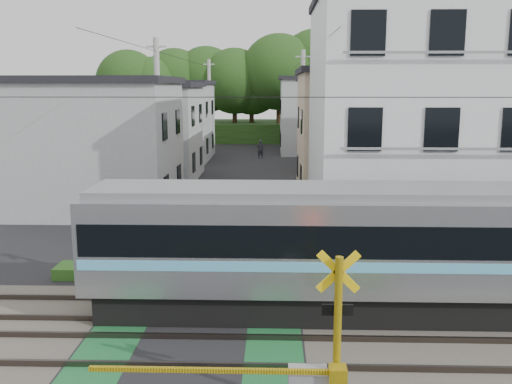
{
  "coord_description": "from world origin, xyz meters",
  "views": [
    {
      "loc": [
        1.86,
        -13.0,
        5.87
      ],
      "look_at": [
        1.31,
        5.0,
        2.51
      ],
      "focal_mm": 40.0,
      "sensor_mm": 36.0,
      "label": 1
    }
  ],
  "objects_px": {
    "crossing_signal_far": "(128,257)",
    "apartment_block": "(444,118)",
    "commuter_train": "(402,248)",
    "crossing_signal_near": "(313,381)",
    "pedestrian": "(260,149)"
  },
  "relations": [
    {
      "from": "crossing_signal_far",
      "to": "apartment_block",
      "type": "relative_size",
      "value": 0.46
    },
    {
      "from": "commuter_train",
      "to": "crossing_signal_near",
      "type": "bearing_deg",
      "value": -118.08
    },
    {
      "from": "commuter_train",
      "to": "crossing_signal_far",
      "type": "distance_m",
      "value": 8.21
    },
    {
      "from": "crossing_signal_near",
      "to": "apartment_block",
      "type": "xyz_separation_m",
      "value": [
        5.91,
        13.15,
        3.94
      ]
    },
    {
      "from": "crossing_signal_near",
      "to": "pedestrian",
      "type": "distance_m",
      "value": 37.17
    },
    {
      "from": "apartment_block",
      "to": "pedestrian",
      "type": "relative_size",
      "value": 6.63
    },
    {
      "from": "commuter_train",
      "to": "apartment_block",
      "type": "distance_m",
      "value": 9.39
    },
    {
      "from": "crossing_signal_near",
      "to": "crossing_signal_far",
      "type": "distance_m",
      "value": 8.95
    },
    {
      "from": "crossing_signal_far",
      "to": "apartment_block",
      "type": "height_order",
      "value": "apartment_block"
    },
    {
      "from": "crossing_signal_near",
      "to": "crossing_signal_far",
      "type": "height_order",
      "value": "same"
    },
    {
      "from": "crossing_signal_near",
      "to": "pedestrian",
      "type": "relative_size",
      "value": 3.08
    },
    {
      "from": "crossing_signal_near",
      "to": "pedestrian",
      "type": "height_order",
      "value": "crossing_signal_near"
    },
    {
      "from": "crossing_signal_near",
      "to": "commuter_train",
      "type": "bearing_deg",
      "value": 61.92
    },
    {
      "from": "apartment_block",
      "to": "pedestrian",
      "type": "distance_m",
      "value": 25.48
    },
    {
      "from": "crossing_signal_far",
      "to": "pedestrian",
      "type": "relative_size",
      "value": 3.08
    }
  ]
}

